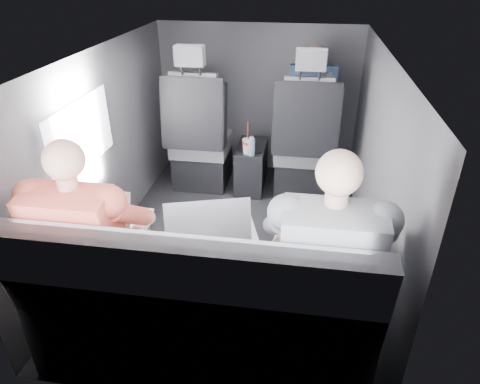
# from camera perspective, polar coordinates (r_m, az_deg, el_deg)

# --- Properties ---
(floor) EXTENTS (2.60, 2.60, 0.00)m
(floor) POSITION_cam_1_polar(r_m,az_deg,el_deg) (3.16, -0.59, -6.72)
(floor) COLOR black
(floor) RESTS_ON ground
(ceiling) EXTENTS (2.60, 2.60, 0.00)m
(ceiling) POSITION_cam_1_polar(r_m,az_deg,el_deg) (2.61, -0.75, 18.06)
(ceiling) COLOR #B2B2AD
(ceiling) RESTS_ON panel_back
(panel_left) EXTENTS (0.02, 2.60, 1.35)m
(panel_left) POSITION_cam_1_polar(r_m,az_deg,el_deg) (3.09, -17.46, 5.33)
(panel_left) COLOR #56565B
(panel_left) RESTS_ON floor
(panel_right) EXTENTS (0.02, 2.60, 1.35)m
(panel_right) POSITION_cam_1_polar(r_m,az_deg,el_deg) (2.83, 17.66, 3.11)
(panel_right) COLOR #56565B
(panel_right) RESTS_ON floor
(panel_front) EXTENTS (1.80, 0.02, 1.35)m
(panel_front) POSITION_cam_1_polar(r_m,az_deg,el_deg) (4.03, 2.40, 12.10)
(panel_front) COLOR #56565B
(panel_front) RESTS_ON floor
(panel_back) EXTENTS (1.80, 0.02, 1.35)m
(panel_back) POSITION_cam_1_polar(r_m,az_deg,el_deg) (1.75, -7.77, -13.34)
(panel_back) COLOR #56565B
(panel_back) RESTS_ON floor
(side_window) EXTENTS (0.02, 0.75, 0.42)m
(side_window) POSITION_cam_1_polar(r_m,az_deg,el_deg) (2.75, -20.32, 7.05)
(side_window) COLOR white
(side_window) RESTS_ON panel_left
(seatbelt) EXTENTS (0.35, 0.11, 0.59)m
(seatbelt) POSITION_cam_1_polar(r_m,az_deg,el_deg) (3.37, 8.94, 10.57)
(seatbelt) COLOR black
(seatbelt) RESTS_ON front_seat_right
(front_seat_left) EXTENTS (0.52, 0.58, 1.26)m
(front_seat_left) POSITION_cam_1_polar(r_m,az_deg,el_deg) (3.77, -5.35, 6.34)
(front_seat_left) COLOR black
(front_seat_left) RESTS_ON floor
(front_seat_right) EXTENTS (0.52, 0.58, 1.26)m
(front_seat_right) POSITION_cam_1_polar(r_m,az_deg,el_deg) (3.67, 8.51, 5.48)
(front_seat_right) COLOR black
(front_seat_right) RESTS_ON floor
(center_console) EXTENTS (0.24, 0.48, 0.41)m
(center_console) POSITION_cam_1_polar(r_m,az_deg,el_deg) (3.81, 1.53, 3.43)
(center_console) COLOR black
(center_console) RESTS_ON floor
(rear_bench) EXTENTS (1.60, 0.57, 0.92)m
(rear_bench) POSITION_cam_1_polar(r_m,az_deg,el_deg) (2.17, -5.35, -16.35)
(rear_bench) COLOR slate
(rear_bench) RESTS_ON floor
(soda_cup) EXTENTS (0.09, 0.09, 0.28)m
(soda_cup) POSITION_cam_1_polar(r_m,az_deg,el_deg) (3.55, 1.03, 6.19)
(soda_cup) COLOR white
(soda_cup) RESTS_ON center_console
(water_bottle) EXTENTS (0.06, 0.06, 0.16)m
(water_bottle) POSITION_cam_1_polar(r_m,az_deg,el_deg) (3.52, 1.54, 6.07)
(water_bottle) COLOR #A9CCE4
(water_bottle) RESTS_ON center_console
(laptop_white) EXTENTS (0.38, 0.36, 0.27)m
(laptop_white) POSITION_cam_1_polar(r_m,az_deg,el_deg) (2.37, -17.21, -3.19)
(laptop_white) COLOR silver
(laptop_white) RESTS_ON passenger_rear_left
(laptop_silver) EXTENTS (0.47, 0.47, 0.28)m
(laptop_silver) POSITION_cam_1_polar(r_m,az_deg,el_deg) (2.15, -3.48, -5.26)
(laptop_silver) COLOR silver
(laptop_silver) RESTS_ON rear_bench
(laptop_black) EXTENTS (0.31, 0.27, 0.22)m
(laptop_black) POSITION_cam_1_polar(r_m,az_deg,el_deg) (2.11, 10.78, -6.85)
(laptop_black) COLOR black
(laptop_black) RESTS_ON passenger_rear_right
(passenger_rear_left) EXTENTS (0.49, 0.61, 1.20)m
(passenger_rear_left) POSITION_cam_1_polar(r_m,az_deg,el_deg) (2.20, -18.76, -6.57)
(passenger_rear_left) COLOR #37383D
(passenger_rear_left) RESTS_ON rear_bench
(passenger_rear_right) EXTENTS (0.51, 0.62, 1.23)m
(passenger_rear_right) POSITION_cam_1_polar(r_m,az_deg,el_deg) (1.99, 11.32, -9.41)
(passenger_rear_right) COLOR navy
(passenger_rear_right) RESTS_ON rear_bench
(passenger_front_right) EXTENTS (0.39, 0.39, 0.78)m
(passenger_front_right) POSITION_cam_1_polar(r_m,az_deg,el_deg) (3.79, 9.49, 11.80)
(passenger_front_right) COLOR navy
(passenger_front_right) RESTS_ON front_seat_right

